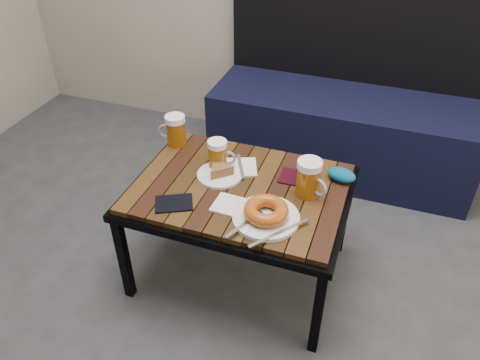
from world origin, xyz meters
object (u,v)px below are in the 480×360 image
(passport_burgundy, at_px, (290,176))
(bench, at_px, (342,124))
(knit_pouch, at_px, (341,175))
(beer_mug_right, at_px, (309,178))
(plate_pie, at_px, (220,172))
(beer_mug_centre, at_px, (218,155))
(plate_bagel, at_px, (266,214))
(beer_mug_left, at_px, (175,130))
(cafe_table, at_px, (240,195))
(passport_navy, at_px, (174,203))

(passport_burgundy, bearing_deg, bench, 81.76)
(bench, xyz_separation_m, knit_pouch, (0.10, -0.79, 0.22))
(beer_mug_right, height_order, plate_pie, beer_mug_right)
(beer_mug_centre, relative_size, knit_pouch, 1.09)
(beer_mug_centre, xyz_separation_m, plate_bagel, (0.27, -0.24, -0.04))
(beer_mug_right, height_order, passport_burgundy, beer_mug_right)
(beer_mug_left, bearing_deg, cafe_table, 147.75)
(knit_pouch, bearing_deg, passport_burgundy, -166.18)
(beer_mug_centre, height_order, knit_pouch, beer_mug_centre)
(bench, bearing_deg, beer_mug_left, -129.10)
(beer_mug_right, distance_m, knit_pouch, 0.17)
(bench, height_order, beer_mug_right, bench)
(bench, bearing_deg, passport_burgundy, -96.25)
(passport_navy, distance_m, passport_burgundy, 0.47)
(beer_mug_centre, bearing_deg, passport_navy, -114.36)
(beer_mug_left, relative_size, plate_bagel, 0.47)
(beer_mug_right, bearing_deg, cafe_table, -142.66)
(beer_mug_right, distance_m, passport_navy, 0.51)
(beer_mug_centre, distance_m, passport_burgundy, 0.30)
(plate_bagel, bearing_deg, passport_burgundy, 86.62)
(beer_mug_right, distance_m, plate_bagel, 0.22)
(plate_pie, bearing_deg, passport_navy, -113.84)
(beer_mug_left, bearing_deg, bench, -133.39)
(beer_mug_centre, distance_m, passport_navy, 0.29)
(bench, height_order, knit_pouch, bench)
(plate_pie, distance_m, knit_pouch, 0.48)
(plate_bagel, relative_size, passport_burgundy, 2.72)
(plate_pie, xyz_separation_m, knit_pouch, (0.46, 0.13, 0.00))
(beer_mug_centre, xyz_separation_m, passport_burgundy, (0.29, 0.03, -0.06))
(bench, distance_m, plate_bagel, 1.14)
(beer_mug_left, relative_size, passport_burgundy, 1.29)
(passport_navy, relative_size, knit_pouch, 1.19)
(beer_mug_left, height_order, beer_mug_centre, beer_mug_left)
(bench, bearing_deg, cafe_table, -105.11)
(bench, relative_size, cafe_table, 1.67)
(cafe_table, distance_m, passport_navy, 0.27)
(beer_mug_left, bearing_deg, beer_mug_centre, 152.00)
(bench, distance_m, knit_pouch, 0.83)
(plate_pie, relative_size, passport_burgundy, 1.70)
(cafe_table, bearing_deg, passport_burgundy, 35.74)
(cafe_table, bearing_deg, plate_pie, 160.75)
(passport_navy, bearing_deg, beer_mug_left, 177.61)
(cafe_table, distance_m, beer_mug_right, 0.28)
(passport_navy, bearing_deg, plate_pie, 129.43)
(beer_mug_right, distance_m, plate_pie, 0.36)
(beer_mug_centre, bearing_deg, bench, 56.29)
(beer_mug_right, bearing_deg, beer_mug_left, -164.97)
(plate_bagel, xyz_separation_m, knit_pouch, (0.21, 0.32, -0.00))
(beer_mug_left, height_order, plate_pie, beer_mug_left)
(beer_mug_centre, relative_size, plate_pie, 0.69)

